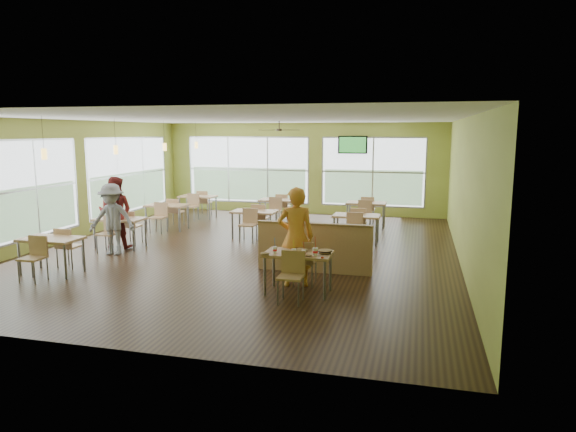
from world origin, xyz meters
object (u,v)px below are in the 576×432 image
(man_plaid, at_px, (296,237))
(food_basket, at_px, (325,251))
(main_table, at_px, (298,259))
(half_wall_divider, at_px, (314,247))

(man_plaid, xyz_separation_m, food_basket, (0.63, -0.37, -0.16))
(main_table, bearing_deg, food_basket, 6.81)
(main_table, distance_m, food_basket, 0.50)
(half_wall_divider, bearing_deg, main_table, -90.00)
(main_table, distance_m, half_wall_divider, 1.45)
(main_table, height_order, food_basket, main_table)
(main_table, relative_size, food_basket, 5.64)
(main_table, xyz_separation_m, man_plaid, (-0.15, 0.43, 0.31))
(main_table, xyz_separation_m, food_basket, (0.48, 0.06, 0.15))
(main_table, bearing_deg, man_plaid, 109.29)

